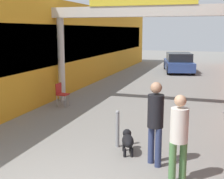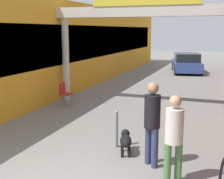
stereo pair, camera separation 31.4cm
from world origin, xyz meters
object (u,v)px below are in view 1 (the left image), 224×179
at_px(pedestrian_companion, 179,133).
at_px(cafe_chair_red_nearer, 61,92).
at_px(dog_on_leash, 128,140).
at_px(parked_car_blue, 179,63).
at_px(pedestrian_with_dog, 155,118).
at_px(bollard_post_metal, 117,128).

relative_size(pedestrian_companion, cafe_chair_red_nearer, 1.92).
bearing_deg(dog_on_leash, parked_car_blue, 91.33).
bearing_deg(pedestrian_with_dog, dog_on_leash, 147.37).
distance_m(pedestrian_companion, bollard_post_metal, 2.18).
bearing_deg(pedestrian_with_dog, pedestrian_companion, -47.69).
relative_size(pedestrian_with_dog, dog_on_leash, 2.47).
distance_m(dog_on_leash, bollard_post_metal, 0.49).
xyz_separation_m(dog_on_leash, cafe_chair_red_nearer, (-3.60, 3.68, 0.22)).
height_order(pedestrian_companion, cafe_chair_red_nearer, pedestrian_companion).
relative_size(bollard_post_metal, cafe_chair_red_nearer, 1.06).
bearing_deg(cafe_chair_red_nearer, bollard_post_metal, -46.10).
xyz_separation_m(pedestrian_companion, bollard_post_metal, (-1.62, 1.38, -0.50)).
height_order(pedestrian_with_dog, parked_car_blue, pedestrian_with_dog).
xyz_separation_m(bollard_post_metal, parked_car_blue, (-0.00, 14.78, 0.17)).
xyz_separation_m(pedestrian_with_dog, pedestrian_companion, (0.55, -0.61, -0.08)).
relative_size(dog_on_leash, cafe_chair_red_nearer, 0.83).
bearing_deg(pedestrian_companion, bollard_post_metal, 139.65).
bearing_deg(dog_on_leash, bollard_post_metal, 138.40).
bearing_deg(pedestrian_with_dog, parked_car_blue, 93.94).
relative_size(pedestrian_companion, dog_on_leash, 2.32).
relative_size(dog_on_leash, bollard_post_metal, 0.78).
distance_m(pedestrian_with_dog, parked_car_blue, 15.59).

